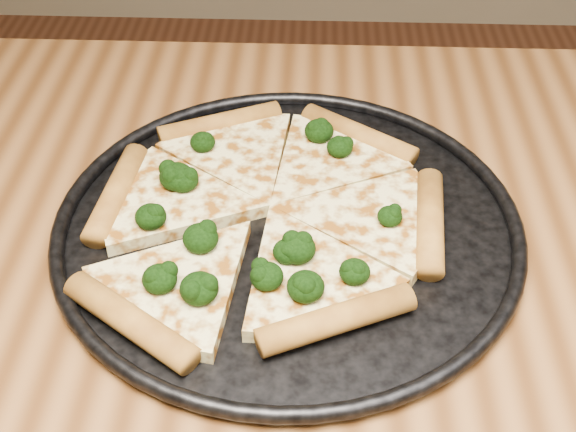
{
  "coord_description": "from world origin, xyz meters",
  "views": [
    {
      "loc": [
        -0.05,
        -0.36,
        1.19
      ],
      "look_at": [
        -0.07,
        0.12,
        0.77
      ],
      "focal_mm": 47.08,
      "sensor_mm": 36.0,
      "label": 1
    }
  ],
  "objects": [
    {
      "name": "broccoli_florets",
      "position": [
        -0.1,
        0.1,
        0.78
      ],
      "size": [
        0.22,
        0.24,
        0.02
      ],
      "color": "black",
      "rests_on": "pizza"
    },
    {
      "name": "dining_table",
      "position": [
        0.0,
        0.0,
        0.66
      ],
      "size": [
        1.2,
        0.9,
        0.75
      ],
      "color": "brown",
      "rests_on": "ground"
    },
    {
      "name": "pizza_pan",
      "position": [
        -0.07,
        0.12,
        0.76
      ],
      "size": [
        0.4,
        0.4,
        0.02
      ],
      "color": "black",
      "rests_on": "dining_table"
    },
    {
      "name": "pizza",
      "position": [
        -0.08,
        0.13,
        0.77
      ],
      "size": [
        0.31,
        0.34,
        0.02
      ],
      "rotation": [
        0.0,
        0.0,
        0.42
      ],
      "color": "#EFDF92",
      "rests_on": "pizza_pan"
    }
  ]
}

